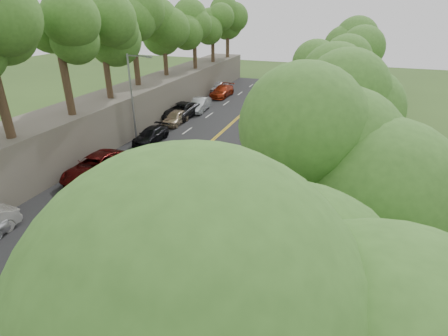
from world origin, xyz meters
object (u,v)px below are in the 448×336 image
concrete_block (257,228)px  car_2 (96,167)px  construction_barrel (293,127)px  painter_0 (212,210)px  streetlight (133,92)px  person_far (304,115)px  signpost (147,261)px

concrete_block → car_2: bearing=167.2°
construction_barrel → concrete_block: size_ratio=0.62×
concrete_block → painter_0: 2.89m
concrete_block → painter_0: painter_0 is taller
streetlight → car_2: size_ratio=1.36×
painter_0 → concrete_block: bearing=-107.7°
car_2 → painter_0: painter_0 is taller
concrete_block → person_far: (-0.64, 22.36, 0.35)m
construction_barrel → car_2: bearing=-127.3°
car_2 → painter_0: (10.45, -2.71, 0.04)m
streetlight → concrete_block: size_ratio=5.97×
concrete_block → person_far: person_far is taller
streetlight → painter_0: size_ratio=4.74×
painter_0 → person_far: bearing=-17.3°
streetlight → construction_barrel: (13.46, 7.74, -4.17)m
construction_barrel → person_far: bearing=79.7°
signpost → construction_barrel: (1.95, 24.76, -1.50)m
signpost → car_2: signpost is taller
streetlight → painter_0: (11.91, -10.69, -3.75)m
streetlight → car_2: streetlight is taller
signpost → car_2: bearing=138.1°
streetlight → person_far: streetlight is taller
construction_barrel → person_far: (0.66, 3.62, 0.38)m
person_far → construction_barrel: bearing=56.9°
construction_barrel → person_far: person_far is taller
signpost → construction_barrel: size_ratio=3.73×
signpost → construction_barrel: 24.88m
construction_barrel → painter_0: painter_0 is taller
signpost → concrete_block: (3.25, 6.02, -1.47)m
signpost → concrete_block: size_ratio=2.31×
streetlight → person_far: (14.12, 11.36, -3.80)m
car_2 → person_far: car_2 is taller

